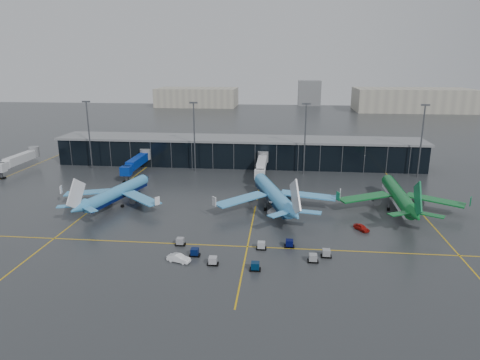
# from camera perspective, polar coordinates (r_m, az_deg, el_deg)

# --- Properties ---
(ground) EXTENTS (600.00, 600.00, 0.00)m
(ground) POSITION_cam_1_polar(r_m,az_deg,el_deg) (110.69, -3.53, -5.43)
(ground) COLOR #282B2D
(ground) RESTS_ON ground
(terminal_pier) EXTENTS (142.00, 17.00, 10.70)m
(terminal_pier) POSITION_cam_1_polar(r_m,az_deg,el_deg) (168.29, -0.18, 3.89)
(terminal_pier) COLOR black
(terminal_pier) RESTS_ON ground
(jet_bridges) EXTENTS (94.00, 27.50, 7.20)m
(jet_bridges) POSITION_cam_1_polar(r_m,az_deg,el_deg) (157.92, -13.66, 2.33)
(jet_bridges) COLOR #595B60
(jet_bridges) RESTS_ON ground
(flood_masts) EXTENTS (203.00, 0.50, 25.50)m
(flood_masts) POSITION_cam_1_polar(r_m,az_deg,el_deg) (154.53, 1.20, 5.99)
(flood_masts) COLOR #595B60
(flood_masts) RESTS_ON ground
(distant_hangars) EXTENTS (260.00, 71.00, 22.00)m
(distant_hangars) POSITION_cam_1_polar(r_m,az_deg,el_deg) (374.65, 10.99, 10.65)
(distant_hangars) COLOR #B2AD99
(distant_hangars) RESTS_ON ground
(taxi_lines) EXTENTS (220.00, 120.00, 0.02)m
(taxi_lines) POSITION_cam_1_polar(r_m,az_deg,el_deg) (119.50, 2.03, -3.79)
(taxi_lines) COLOR gold
(taxi_lines) RESTS_ON ground
(airliner_arkefly) EXTENTS (40.33, 43.68, 11.40)m
(airliner_arkefly) POSITION_cam_1_polar(r_m,az_deg,el_deg) (125.84, -16.08, -0.68)
(airliner_arkefly) COLOR #3F95D1
(airliner_arkefly) RESTS_ON ground
(airliner_klm_near) EXTENTS (46.78, 50.14, 12.71)m
(airliner_klm_near) POSITION_cam_1_polar(r_m,az_deg,el_deg) (118.38, 4.51, -0.79)
(airliner_klm_near) COLOR #45A2E3
(airliner_klm_near) RESTS_ON ground
(airliner_aer_lingus) EXTENTS (36.46, 41.21, 12.34)m
(airliner_aer_lingus) POSITION_cam_1_polar(r_m,az_deg,el_deg) (125.15, 20.47, -0.93)
(airliner_aer_lingus) COLOR #0B6426
(airliner_aer_lingus) RESTS_ON ground
(baggage_carts) EXTENTS (34.07, 13.08, 1.70)m
(baggage_carts) POSITION_cam_1_polar(r_m,az_deg,el_deg) (91.27, 1.85, -9.67)
(baggage_carts) COLOR black
(baggage_carts) RESTS_ON ground
(mobile_airstair) EXTENTS (3.23, 3.79, 3.45)m
(mobile_airstair) POSITION_cam_1_polar(r_m,az_deg,el_deg) (116.38, 4.49, -3.97)
(mobile_airstair) COLOR silver
(mobile_airstair) RESTS_ON ground
(service_van_red) EXTENTS (3.87, 4.61, 1.49)m
(service_van_red) POSITION_cam_1_polar(r_m,az_deg,el_deg) (108.27, 15.89, -6.11)
(service_van_red) COLOR #A0110C
(service_van_red) RESTS_ON ground
(service_van_white) EXTENTS (5.21, 3.05, 1.62)m
(service_van_white) POSITION_cam_1_polar(r_m,az_deg,el_deg) (89.65, -8.17, -10.28)
(service_van_white) COLOR white
(service_van_white) RESTS_ON ground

